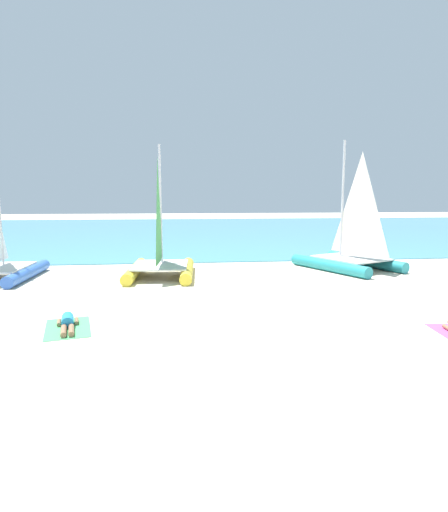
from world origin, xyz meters
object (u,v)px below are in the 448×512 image
at_px(sailboat_yellow, 160,258).
at_px(sailboat_teal, 350,251).
at_px(sunbather_left, 68,323).
at_px(towel_left, 68,328).

bearing_deg(sailboat_yellow, sailboat_teal, 9.01).
xyz_separation_m(sailboat_yellow, sunbather_left, (-2.18, -6.75, -0.69)).
distance_m(sailboat_yellow, sunbather_left, 7.12).
bearing_deg(sunbather_left, sailboat_teal, 22.47).
bearing_deg(sailboat_yellow, sunbather_left, -104.56).
relative_size(sailboat_yellow, towel_left, 2.89).
xyz_separation_m(towel_left, sunbather_left, (-0.01, 0.07, 0.13)).
relative_size(sailboat_yellow, sunbather_left, 3.53).
bearing_deg(towel_left, sailboat_teal, 35.46).
bearing_deg(sailboat_teal, sunbather_left, -169.64).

